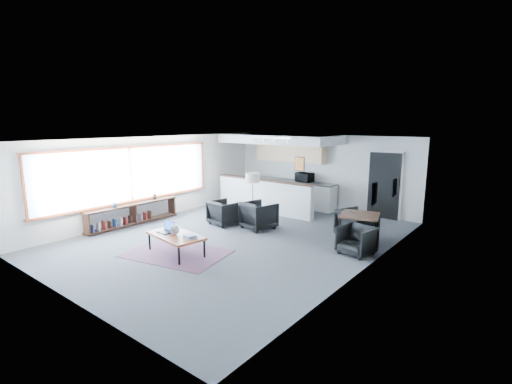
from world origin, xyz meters
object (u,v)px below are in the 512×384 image
Objects in this scene: floor_lamp at (253,179)px; book_stack at (190,237)px; coffee_table at (176,236)px; armchair_left at (224,211)px; dining_table at (360,217)px; dining_chair_near at (356,241)px; armchair_right at (259,214)px; ceramic_pot at (174,230)px; dining_chair_far at (357,225)px; laptop at (167,229)px; microwave at (304,176)px.

book_stack is at bearing -75.19° from floor_lamp.
coffee_table is at bearing -178.51° from book_stack.
book_stack is 2.86m from armchair_left.
dining_chair_near is at bearing -71.19° from dining_table.
book_stack is 0.35× the size of armchair_right.
armchair_right is 3.09m from dining_chair_near.
floor_lamp reaches higher than armchair_right.
dining_chair_near is (3.35, 2.59, -0.27)m from ceramic_pot.
armchair_right is 2.88m from dining_table.
book_stack is 0.27× the size of dining_table.
floor_lamp reaches higher than armchair_left.
armchair_right is at bearing 40.17° from dining_chair_far.
dining_chair_far is at bearing 52.44° from ceramic_pot.
laptop is 0.30m from ceramic_pot.
microwave is (-2.99, 2.29, 0.76)m from dining_chair_far.
coffee_table is 3.51m from floor_lamp.
ceramic_pot is 3.48m from floor_lamp.
laptop is 4.46m from dining_chair_near.
dining_table is 0.58m from dining_chair_far.
dining_table is (3.10, 3.32, 0.12)m from ceramic_pot.
laptop is at bearing -135.87° from dining_table.
microwave reaches higher than dining_chair_far.
dining_table is at bearing -34.29° from microwave.
microwave is (-0.63, 5.99, 0.62)m from book_stack.
microwave is at bearing 140.10° from dining_table.
ceramic_pot is 0.20× the size of dining_table.
floor_lamp is 3.94m from dining_chair_near.
book_stack is 3.84m from dining_chair_near.
floor_lamp reaches higher than dining_table.
microwave is at bearing -69.40° from armchair_right.
armchair_right is at bearing -174.26° from dining_chair_near.
armchair_left is 3.85m from dining_chair_far.
armchair_left reaches higher than dining_chair_near.
microwave is at bearing 91.18° from ceramic_pot.
dining_chair_near is at bearing 134.64° from dining_chair_far.
coffee_table is 2.44× the size of dining_chair_near.
ceramic_pot is (0.30, -0.02, 0.04)m from laptop.
coffee_table is 2.85m from armchair_right.
dining_chair_far is (-0.49, 1.14, 0.05)m from dining_chair_near.
coffee_table is at bearing 74.16° from dining_chair_far.
floor_lamp is at bearing -108.20° from armchair_left.
dining_table reaches higher than coffee_table.
microwave is (0.26, 2.63, -0.18)m from floor_lamp.
dining_table is (2.83, 0.47, 0.27)m from armchair_right.
armchair_left is 4.16m from dining_chair_near.
armchair_right is at bearing 81.84° from laptop.
armchair_right is (0.24, 2.84, -0.00)m from coffee_table.
floor_lamp is (-0.41, 3.37, 0.88)m from coffee_table.
armchair_right reaches higher than dining_chair_near.
armchair_right reaches higher than dining_table.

